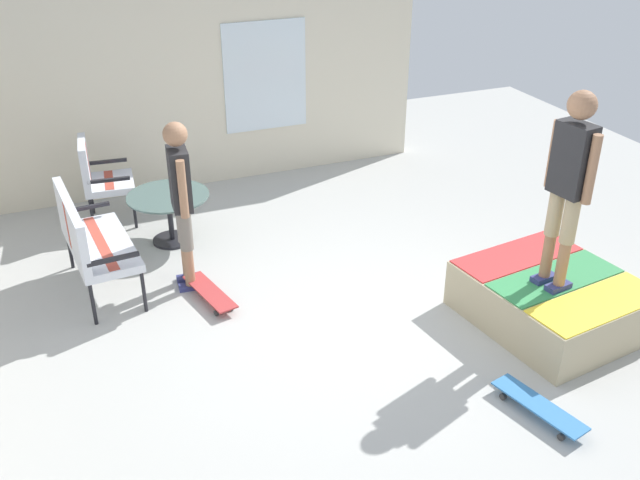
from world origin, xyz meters
TOP-DOWN VIEW (x-y plane):
  - ground_plane at (0.00, 0.00)m, footprint 12.00×12.00m
  - house_facade at (3.80, 0.49)m, footprint 0.23×6.00m
  - skate_ramp at (-0.66, -1.72)m, footprint 1.69×2.10m
  - patio_bench at (1.47, 2.16)m, footprint 1.29×0.65m
  - patio_chair_near_house at (3.03, 1.88)m, footprint 0.67×0.61m
  - patio_table at (2.24, 1.23)m, footprint 0.90×0.90m
  - person_watching at (1.24, 1.27)m, footprint 0.48×0.26m
  - person_skater at (-0.75, -1.56)m, footprint 0.48×0.28m
  - skateboard_by_bench at (0.88, 1.15)m, footprint 0.82×0.37m
  - skateboard_spare at (-1.69, -0.79)m, footprint 0.82×0.38m

SIDE VIEW (x-z plane):
  - ground_plane at x=0.00m, z-range -0.10..0.00m
  - skateboard_by_bench at x=0.88m, z-range 0.03..0.14m
  - skateboard_spare at x=-1.69m, z-range 0.03..0.14m
  - skate_ramp at x=-0.66m, z-range 0.00..0.47m
  - patio_table at x=2.24m, z-range 0.12..0.69m
  - patio_chair_near_house at x=3.03m, z-range 0.10..1.12m
  - patio_bench at x=1.47m, z-range 0.11..1.13m
  - person_watching at x=1.24m, z-range 0.15..1.86m
  - house_facade at x=3.80m, z-range 0.00..2.54m
  - person_skater at x=-0.75m, z-range 0.63..2.39m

